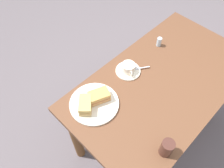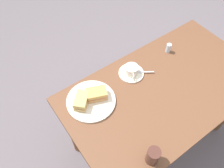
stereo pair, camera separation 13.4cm
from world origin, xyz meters
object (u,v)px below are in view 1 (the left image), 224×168
sandwich_back (85,105)px  coffee_cup (128,68)px  sandwich_front (99,96)px  salt_shaker (159,42)px  spoon (140,68)px  drinking_glass (167,148)px  sandwich_plate (94,104)px  coffee_saucer (128,71)px  dining_table (160,93)px

sandwich_back → coffee_cup: sandwich_back is taller
sandwich_front → salt_shaker: (-0.60, -0.04, -0.01)m
spoon → salt_shaker: 0.27m
sandwich_front → drinking_glass: 0.45m
sandwich_plate → coffee_saucer: size_ratio=1.80×
drinking_glass → sandwich_front: bearing=-87.4°
sandwich_front → spoon: bearing=177.6°
dining_table → spoon: spoon is taller
coffee_cup → salt_shaker: 0.33m
salt_shaker → sandwich_back: bearing=2.0°
dining_table → sandwich_front: bearing=-25.1°
sandwich_plate → coffee_cup: 0.32m
sandwich_plate → coffee_saucer: 0.32m
dining_table → coffee_cup: coffee_cup is taller
dining_table → spoon: 0.22m
spoon → drinking_glass: (0.32, 0.44, 0.04)m
sandwich_back → drinking_glass: drinking_glass is taller
salt_shaker → sandwich_front: bearing=3.4°
coffee_cup → coffee_saucer: bearing=-116.7°
coffee_saucer → drinking_glass: drinking_glass is taller
sandwich_front → drinking_glass: bearing=92.6°
sandwich_plate → sandwich_back: sandwich_back is taller
spoon → drinking_glass: size_ratio=0.83×
coffee_saucer → salt_shaker: 0.33m
dining_table → sandwich_front: (0.38, -0.18, 0.18)m
spoon → sandwich_back: bearing=-3.4°
dining_table → coffee_cup: size_ratio=11.88×
sandwich_back → coffee_cup: 0.37m
coffee_cup → salt_shaker: (-0.33, -0.01, -0.01)m
dining_table → coffee_saucer: size_ratio=7.85×
dining_table → sandwich_front: size_ratio=9.33×
sandwich_plate → coffee_cup: size_ratio=2.72×
drinking_glass → spoon: bearing=-126.1°
sandwich_back → salt_shaker: 0.70m
coffee_saucer → salt_shaker: salt_shaker is taller
coffee_saucer → salt_shaker: (-0.32, -0.01, 0.03)m
dining_table → sandwich_plate: 0.48m
spoon → dining_table: bearing=102.6°
dining_table → sandwich_back: sandwich_back is taller
coffee_saucer → sandwich_back: bearing=2.5°
sandwich_front → spoon: 0.34m
sandwich_front → spoon: (-0.34, 0.01, -0.03)m
sandwich_back → coffee_saucer: (-0.37, -0.02, -0.04)m
coffee_cup → drinking_glass: drinking_glass is taller
coffee_cup → spoon: bearing=148.0°
sandwich_plate → coffee_cup: bearing=-175.4°
salt_shaker → dining_table: bearing=43.6°
sandwich_plate → sandwich_front: (-0.04, 0.00, 0.04)m
coffee_saucer → spoon: 0.08m
spoon → salt_shaker: bearing=-169.1°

